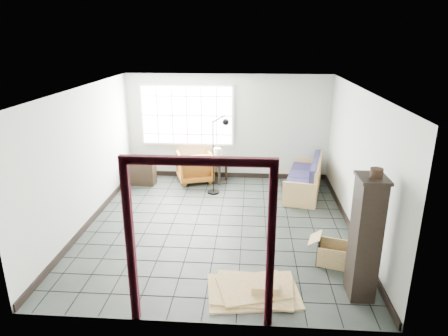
# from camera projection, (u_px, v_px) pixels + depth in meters

# --- Properties ---
(ground) EXTENTS (5.50, 5.50, 0.00)m
(ground) POSITION_uv_depth(u_px,v_px,m) (219.00, 225.00, 7.68)
(ground) COLOR black
(ground) RESTS_ON ground
(room_shell) EXTENTS (5.02, 5.52, 2.61)m
(room_shell) POSITION_uv_depth(u_px,v_px,m) (218.00, 140.00, 7.18)
(room_shell) COLOR #ADB3AC
(room_shell) RESTS_ON ground
(window_panel) EXTENTS (2.32, 0.08, 1.52)m
(window_panel) POSITION_uv_depth(u_px,v_px,m) (187.00, 115.00, 9.79)
(window_panel) COLOR silver
(window_panel) RESTS_ON ground
(doorway_trim) EXTENTS (1.80, 0.08, 2.20)m
(doorway_trim) POSITION_uv_depth(u_px,v_px,m) (199.00, 223.00, 4.69)
(doorway_trim) COLOR #3E0E17
(doorway_trim) RESTS_ON ground
(futon_sofa) EXTENTS (1.08, 1.96, 0.82)m
(futon_sofa) POSITION_uv_depth(u_px,v_px,m) (306.00, 181.00, 9.16)
(futon_sofa) COLOR tan
(futon_sofa) RESTS_ON ground
(armchair) EXTENTS (1.01, 0.98, 0.84)m
(armchair) POSITION_uv_depth(u_px,v_px,m) (195.00, 165.00, 9.87)
(armchair) COLOR #8D5514
(armchair) RESTS_ON ground
(side_table) EXTENTS (0.62, 0.62, 0.52)m
(side_table) POSITION_uv_depth(u_px,v_px,m) (216.00, 165.00, 9.84)
(side_table) COLOR black
(side_table) RESTS_ON ground
(table_lamp) EXTENTS (0.27, 0.27, 0.36)m
(table_lamp) POSITION_uv_depth(u_px,v_px,m) (217.00, 153.00, 9.67)
(table_lamp) COLOR black
(table_lamp) RESTS_ON side_table
(projector) EXTENTS (0.29, 0.24, 0.09)m
(projector) POSITION_uv_depth(u_px,v_px,m) (219.00, 160.00, 9.77)
(projector) COLOR silver
(projector) RESTS_ON side_table
(floor_lamp) EXTENTS (0.56, 0.37, 1.82)m
(floor_lamp) POSITION_uv_depth(u_px,v_px,m) (219.00, 153.00, 8.94)
(floor_lamp) COLOR black
(floor_lamp) RESTS_ON ground
(console_shelf) EXTENTS (0.86, 0.38, 0.65)m
(console_shelf) POSITION_uv_depth(u_px,v_px,m) (138.00, 171.00, 9.70)
(console_shelf) COLOR black
(console_shelf) RESTS_ON ground
(tall_shelf) EXTENTS (0.38, 0.49, 1.77)m
(tall_shelf) POSITION_uv_depth(u_px,v_px,m) (365.00, 237.00, 5.36)
(tall_shelf) COLOR black
(tall_shelf) RESTS_ON ground
(pot) EXTENTS (0.17, 0.17, 0.12)m
(pot) POSITION_uv_depth(u_px,v_px,m) (376.00, 173.00, 5.03)
(pot) COLOR black
(pot) RESTS_ON tall_shelf
(open_box) EXTENTS (0.89, 0.60, 0.46)m
(open_box) POSITION_uv_depth(u_px,v_px,m) (334.00, 254.00, 6.37)
(open_box) COLOR brown
(open_box) RESTS_ON ground
(cardboard_pile) EXTENTS (1.39, 1.07, 0.19)m
(cardboard_pile) POSITION_uv_depth(u_px,v_px,m) (255.00, 289.00, 5.67)
(cardboard_pile) COLOR brown
(cardboard_pile) RESTS_ON ground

